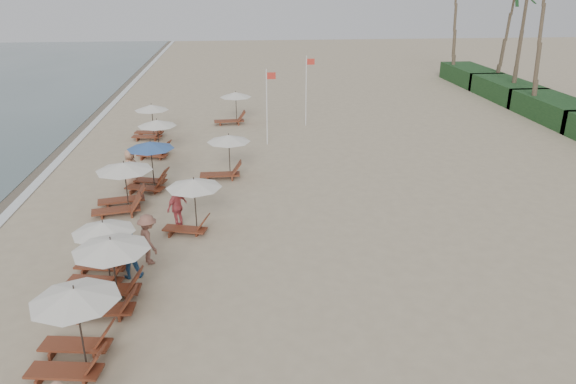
{
  "coord_description": "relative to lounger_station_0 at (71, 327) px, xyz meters",
  "views": [
    {
      "loc": [
        -1.01,
        -14.28,
        9.55
      ],
      "look_at": [
        1.0,
        6.44,
        1.3
      ],
      "focal_mm": 33.44,
      "sensor_mm": 36.0,
      "label": 1
    }
  ],
  "objects": [
    {
      "name": "lounger_station_6",
      "position": [
        -1.16,
        22.27,
        -0.1
      ],
      "size": [
        2.49,
        2.16,
        2.18
      ],
      "color": "brown",
      "rests_on": "ground"
    },
    {
      "name": "inland_station_1",
      "position": [
        3.76,
        14.25,
        0.13
      ],
      "size": [
        2.73,
        2.24,
        2.22
      ],
      "color": "brown",
      "rests_on": "ground"
    },
    {
      "name": "foam_line",
      "position": [
        -5.73,
        12.21,
        -1.19
      ],
      "size": [
        0.5,
        140.0,
        0.02
      ],
      "primitive_type": "cube",
      "color": "white",
      "rests_on": "ground"
    },
    {
      "name": "flag_pole_far",
      "position": [
        9.28,
        24.48,
        1.45
      ],
      "size": [
        0.6,
        0.08,
        4.81
      ],
      "color": "silver",
      "rests_on": "ground"
    },
    {
      "name": "inland_station_0",
      "position": [
        2.5,
        7.93,
        0.27
      ],
      "size": [
        2.56,
        2.24,
        2.22
      ],
      "color": "brown",
      "rests_on": "ground"
    },
    {
      "name": "ground",
      "position": [
        5.47,
        2.21,
        -1.21
      ],
      "size": [
        160.0,
        160.0,
        0.0
      ],
      "primitive_type": "plane",
      "color": "tan",
      "rests_on": "ground"
    },
    {
      "name": "beachgoer_mid_b",
      "position": [
        1.15,
        5.48,
        -0.27
      ],
      "size": [
        1.17,
        1.4,
        1.88
      ],
      "primitive_type": "imported",
      "rotation": [
        0.0,
        0.0,
        2.04
      ],
      "color": "brown",
      "rests_on": "ground"
    },
    {
      "name": "lounger_station_3",
      "position": [
        -0.73,
        10.41,
        -0.08
      ],
      "size": [
        2.8,
        2.46,
        2.23
      ],
      "color": "brown",
      "rests_on": "ground"
    },
    {
      "name": "lounger_station_5",
      "position": [
        -0.28,
        18.27,
        -0.03
      ],
      "size": [
        2.44,
        2.22,
        2.16
      ],
      "color": "brown",
      "rests_on": "ground"
    },
    {
      "name": "beachgoer_far_b",
      "position": [
        -0.9,
        13.7,
        -0.29
      ],
      "size": [
        0.81,
        1.02,
        1.82
      ],
      "primitive_type": "imported",
      "rotation": [
        0.0,
        0.0,
        1.29
      ],
      "color": "tan",
      "rests_on": "ground"
    },
    {
      "name": "lounger_station_2",
      "position": [
        -0.29,
        4.46,
        -0.13
      ],
      "size": [
        2.44,
        2.1,
        2.13
      ],
      "color": "brown",
      "rests_on": "ground"
    },
    {
      "name": "inland_station_2",
      "position": [
        4.16,
        25.45,
        0.1
      ],
      "size": [
        2.8,
        2.24,
        2.22
      ],
      "color": "brown",
      "rests_on": "ground"
    },
    {
      "name": "beachgoer_mid_a",
      "position": [
        0.62,
        4.53,
        -0.34
      ],
      "size": [
        0.95,
        0.8,
        1.74
      ],
      "primitive_type": "imported",
      "rotation": [
        0.0,
        0.0,
        3.33
      ],
      "color": "teal",
      "rests_on": "ground"
    },
    {
      "name": "flag_pole_near",
      "position": [
        6.32,
        20.13,
        1.36
      ],
      "size": [
        0.6,
        0.08,
        4.63
      ],
      "color": "silver",
      "rests_on": "ground"
    },
    {
      "name": "lounger_station_0",
      "position": [
        0.0,
        0.0,
        0.0
      ],
      "size": [
        2.59,
        2.3,
        2.35
      ],
      "color": "brown",
      "rests_on": "ground"
    },
    {
      "name": "beachgoer_far_a",
      "position": [
        1.88,
        8.41,
        -0.27
      ],
      "size": [
        1.02,
        1.15,
        1.86
      ],
      "primitive_type": "imported",
      "rotation": [
        0.0,
        0.0,
        4.07
      ],
      "color": "#CE5258",
      "rests_on": "ground"
    },
    {
      "name": "lounger_station_4",
      "position": [
        0.08,
        13.03,
        0.02
      ],
      "size": [
        2.55,
        2.26,
        2.39
      ],
      "color": "brown",
      "rests_on": "ground"
    },
    {
      "name": "lounger_station_1",
      "position": [
        0.31,
        2.74,
        -0.04
      ],
      "size": [
        2.68,
        2.37,
        2.33
      ],
      "color": "brown",
      "rests_on": "ground"
    }
  ]
}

